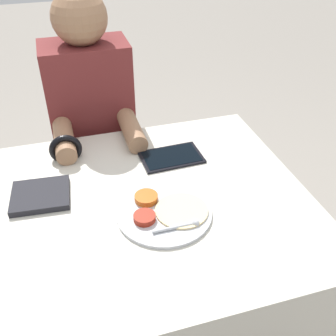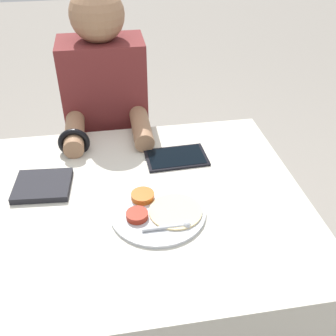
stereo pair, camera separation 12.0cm
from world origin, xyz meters
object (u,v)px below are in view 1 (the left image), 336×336
thali_tray (164,212)px  tablet_device (171,157)px  person_diner (96,150)px  red_notebook (41,196)px

thali_tray → tablet_device: size_ratio=1.28×
tablet_device → thali_tray: bearing=-110.9°
person_diner → red_notebook: bearing=-114.9°
red_notebook → person_diner: size_ratio=0.14×
red_notebook → person_diner: 0.53m
thali_tray → tablet_device: (0.10, 0.26, -0.00)m
thali_tray → person_diner: person_diner is taller
tablet_device → person_diner: 0.46m
thali_tray → person_diner: 0.66m
thali_tray → person_diner: bearing=100.9°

